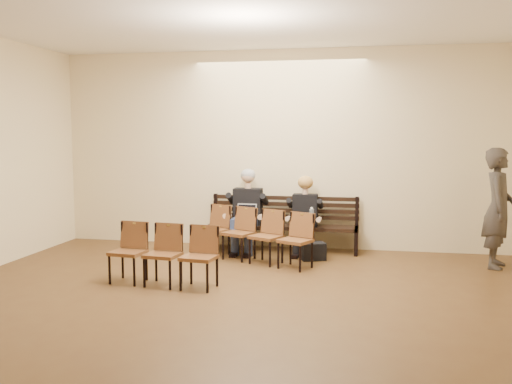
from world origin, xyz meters
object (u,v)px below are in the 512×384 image
at_px(bag, 313,251).
at_px(passerby, 498,199).
at_px(seated_woman, 304,218).
at_px(laptop, 245,220).
at_px(seated_man, 247,210).
at_px(water_bottle, 312,222).
at_px(chair_row_front, 252,235).
at_px(chair_row_back, 163,255).
at_px(bench, 283,238).

xyz_separation_m(bag, passerby, (2.79, 0.02, 0.91)).
relative_size(seated_woman, laptop, 3.62).
bearing_deg(passerby, seated_man, 98.01).
distance_m(seated_man, passerby, 4.03).
relative_size(seated_man, laptop, 4.30).
height_order(bag, passerby, passerby).
height_order(water_bottle, passerby, passerby).
bearing_deg(laptop, bag, -20.93).
relative_size(laptop, passerby, 0.16).
bearing_deg(seated_woman, laptop, -167.84).
distance_m(laptop, bag, 1.29).
height_order(laptop, passerby, passerby).
bearing_deg(seated_man, seated_woman, 0.00).
bearing_deg(chair_row_front, bag, 41.90).
distance_m(seated_man, chair_row_back, 2.53).
xyz_separation_m(laptop, bag, (1.18, -0.29, -0.43)).
bearing_deg(seated_man, laptop, -85.59).
bearing_deg(seated_man, chair_row_front, -72.06).
bearing_deg(water_bottle, bag, -78.60).
distance_m(water_bottle, passerby, 2.89).
bearing_deg(seated_woman, passerby, -9.13).
bearing_deg(bench, passerby, -10.08).
height_order(seated_woman, chair_row_front, seated_woman).
bearing_deg(bench, chair_row_back, -116.22).
distance_m(bench, passerby, 3.53).
bearing_deg(seated_woman, chair_row_front, -133.32).
height_order(seated_woman, laptop, seated_woman).
bearing_deg(water_bottle, chair_row_front, -148.27).
bearing_deg(chair_row_back, laptop, 80.13).
relative_size(bench, chair_row_front, 1.27).
relative_size(water_bottle, bag, 0.65).
xyz_separation_m(laptop, chair_row_back, (-0.66, -2.22, -0.16)).
bearing_deg(bag, chair_row_back, -133.64).
bearing_deg(water_bottle, bench, 145.84).
height_order(seated_man, bag, seated_man).
relative_size(bench, passerby, 1.24).
height_order(laptop, water_bottle, water_bottle).
xyz_separation_m(water_bottle, bag, (0.05, -0.26, -0.43)).
distance_m(bench, chair_row_front, 1.00).
relative_size(chair_row_front, chair_row_back, 1.38).
bearing_deg(chair_row_front, chair_row_back, -93.98).
bearing_deg(chair_row_front, water_bottle, 56.44).
distance_m(bench, water_bottle, 0.73).
height_order(bench, water_bottle, water_bottle).
xyz_separation_m(passerby, chair_row_front, (-3.73, -0.31, -0.63)).
height_order(bag, chair_row_back, chair_row_back).
height_order(bag, chair_row_front, chair_row_front).
relative_size(laptop, bag, 0.88).
bearing_deg(laptop, chair_row_back, -113.75).
bearing_deg(laptop, bench, 21.76).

